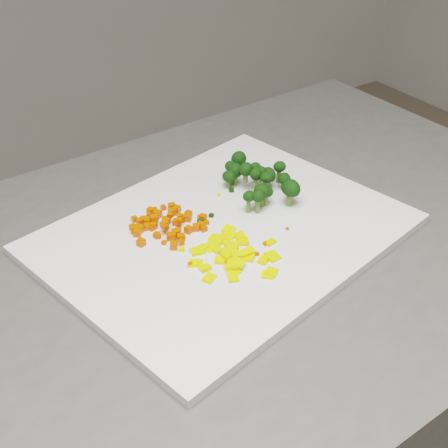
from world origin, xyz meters
TOP-DOWN VIEW (x-y plane):
  - counter_block at (-0.31, 0.14)m, footprint 1.04×0.74m
  - cutting_board at (-0.35, 0.16)m, footprint 0.53×0.45m
  - carrot_pile at (-0.41, 0.21)m, footprint 0.10×0.10m
  - pepper_pile at (-0.38, 0.10)m, footprint 0.12×0.12m
  - broccoli_pile at (-0.25, 0.22)m, footprint 0.13×0.13m
  - carrot_cube_0 at (-0.38, 0.21)m, footprint 0.01×0.01m
  - carrot_cube_1 at (-0.39, 0.18)m, footprint 0.01×0.01m
  - carrot_cube_2 at (-0.46, 0.19)m, footprint 0.01×0.01m
  - carrot_cube_3 at (-0.42, 0.25)m, footprint 0.01×0.01m
  - carrot_cube_4 at (-0.41, 0.18)m, footprint 0.01×0.01m
  - carrot_cube_5 at (-0.45, 0.23)m, footprint 0.01×0.01m
  - carrot_cube_6 at (-0.37, 0.22)m, footprint 0.01×0.01m
  - carrot_cube_7 at (-0.43, 0.23)m, footprint 0.01×0.01m
  - carrot_cube_8 at (-0.44, 0.24)m, footprint 0.01×0.01m
  - carrot_cube_9 at (-0.43, 0.24)m, footprint 0.01×0.01m
  - carrot_cube_10 at (-0.40, 0.21)m, footprint 0.01×0.01m
  - carrot_cube_11 at (-0.42, 0.20)m, footprint 0.01×0.01m
  - carrot_cube_12 at (-0.43, 0.20)m, footprint 0.01×0.01m
  - carrot_cube_13 at (-0.44, 0.22)m, footprint 0.01×0.01m
  - carrot_cube_14 at (-0.36, 0.20)m, footprint 0.01×0.01m
  - carrot_cube_15 at (-0.38, 0.24)m, footprint 0.01×0.01m
  - carrot_cube_16 at (-0.37, 0.17)m, footprint 0.01×0.01m
  - carrot_cube_17 at (-0.41, 0.25)m, footprint 0.01×0.01m
  - carrot_cube_18 at (-0.39, 0.21)m, footprint 0.01×0.01m
  - carrot_cube_19 at (-0.41, 0.19)m, footprint 0.01×0.01m
  - carrot_cube_20 at (-0.41, 0.25)m, footprint 0.01×0.01m
  - carrot_cube_21 at (-0.42, 0.18)m, footprint 0.01×0.01m
  - carrot_cube_22 at (-0.41, 0.22)m, footprint 0.01×0.01m
  - carrot_cube_23 at (-0.39, 0.25)m, footprint 0.01×0.01m
  - carrot_cube_24 at (-0.36, 0.20)m, footprint 0.01×0.01m
  - carrot_cube_25 at (-0.41, 0.22)m, footprint 0.01×0.01m
  - carrot_cube_26 at (-0.42, 0.20)m, footprint 0.01×0.01m
  - carrot_cube_27 at (-0.43, 0.16)m, footprint 0.01×0.01m
  - carrot_cube_28 at (-0.45, 0.23)m, footprint 0.01×0.01m
  - carrot_cube_29 at (-0.38, 0.18)m, footprint 0.01×0.01m
  - carrot_cube_30 at (-0.42, 0.18)m, footprint 0.01×0.01m
  - carrot_cube_31 at (-0.40, 0.22)m, footprint 0.01×0.01m
  - carrot_cube_32 at (-0.43, 0.22)m, footprint 0.01×0.01m
  - carrot_cube_33 at (-0.41, 0.21)m, footprint 0.01×0.01m
  - carrot_cube_34 at (-0.43, 0.22)m, footprint 0.01×0.01m
  - carrot_cube_35 at (-0.42, 0.17)m, footprint 0.01×0.01m
  - carrot_cube_36 at (-0.45, 0.22)m, footprint 0.01×0.01m
  - carrot_cube_37 at (-0.41, 0.24)m, footprint 0.01×0.01m
  - carrot_cube_38 at (-0.41, 0.17)m, footprint 0.01×0.01m
  - carrot_cube_39 at (-0.45, 0.22)m, footprint 0.01×0.01m
  - carrot_cube_40 at (-0.40, 0.20)m, footprint 0.01×0.01m
  - carrot_cube_41 at (-0.42, 0.23)m, footprint 0.01×0.01m
  - carrot_cube_42 at (-0.42, 0.20)m, footprint 0.01×0.01m
  - carrot_cube_43 at (-0.39, 0.23)m, footprint 0.01×0.01m
  - carrot_cube_44 at (-0.41, 0.19)m, footprint 0.01×0.01m
  - carrot_cube_45 at (-0.37, 0.18)m, footprint 0.01×0.01m
  - carrot_cube_46 at (-0.36, 0.20)m, footprint 0.01×0.01m
  - carrot_cube_47 at (-0.38, 0.21)m, footprint 0.01×0.01m
  - carrot_cube_48 at (-0.41, 0.17)m, footprint 0.01×0.01m
  - carrot_cube_49 at (-0.43, 0.23)m, footprint 0.01×0.01m
  - carrot_cube_50 at (-0.43, 0.20)m, footprint 0.01×0.01m
  - carrot_cube_51 at (-0.42, 0.18)m, footprint 0.01×0.01m
  - carrot_cube_52 at (-0.37, 0.18)m, footprint 0.01×0.01m
  - carrot_cube_53 at (-0.44, 0.24)m, footprint 0.01×0.01m
  - carrot_cube_54 at (-0.38, 0.21)m, footprint 0.01×0.01m
  - carrot_cube_55 at (-0.39, 0.21)m, footprint 0.01×0.01m
  - carrot_cube_56 at (-0.42, 0.23)m, footprint 0.01×0.01m
  - carrot_cube_57 at (-0.42, 0.23)m, footprint 0.01×0.01m
  - carrot_cube_58 at (-0.44, 0.25)m, footprint 0.01×0.01m
  - carrot_cube_59 at (-0.38, 0.25)m, footprint 0.01×0.01m
  - pepper_chunk_0 at (-0.37, 0.15)m, footprint 0.02×0.02m
  - pepper_chunk_1 at (-0.39, 0.08)m, footprint 0.02×0.02m
  - pepper_chunk_2 at (-0.42, 0.10)m, footprint 0.01×0.01m
  - pepper_chunk_3 at (-0.42, 0.08)m, footprint 0.02×0.02m
  - pepper_chunk_4 at (-0.35, 0.14)m, footprint 0.02×0.02m
  - pepper_chunk_5 at (-0.35, 0.12)m, footprint 0.02×0.02m
  - pepper_chunk_6 at (-0.37, 0.12)m, footprint 0.02×0.02m
  - pepper_chunk_7 at (-0.36, 0.10)m, footprint 0.02×0.01m
  - pepper_chunk_8 at (-0.38, 0.14)m, footprint 0.02×0.02m
  - pepper_chunk_9 at (-0.36, 0.09)m, footprint 0.03×0.03m
  - pepper_chunk_10 at (-0.38, 0.10)m, footprint 0.02×0.02m
  - pepper_chunk_11 at (-0.38, 0.11)m, footprint 0.02×0.02m
  - pepper_chunk_12 at (-0.38, 0.14)m, footprint 0.02×0.02m
  - pepper_chunk_13 at (-0.37, 0.11)m, footprint 0.02×0.02m
  - pepper_chunk_14 at (-0.33, 0.07)m, footprint 0.02×0.02m
  - pepper_chunk_15 at (-0.35, 0.07)m, footprint 0.02×0.02m
  - pepper_chunk_16 at (-0.36, 0.05)m, footprint 0.02×0.02m
  - pepper_chunk_17 at (-0.34, 0.13)m, footprint 0.02×0.02m
  - pepper_chunk_18 at (-0.36, 0.14)m, footprint 0.02×0.02m
  - pepper_chunk_19 at (-0.38, 0.10)m, footprint 0.02×0.02m
  - pepper_chunk_20 at (-0.40, 0.07)m, footprint 0.02×0.02m
  - pepper_chunk_21 at (-0.42, 0.12)m, footprint 0.02×0.02m
  - pepper_chunk_22 at (-0.38, 0.13)m, footprint 0.02×0.02m
  - pepper_chunk_23 at (-0.39, 0.13)m, footprint 0.01×0.02m
  - pepper_chunk_24 at (-0.39, 0.08)m, footprint 0.02×0.02m
  - pepper_chunk_25 at (-0.32, 0.10)m, footprint 0.02×0.01m
  - pepper_chunk_26 at (-0.40, 0.14)m, footprint 0.02×0.02m
  - pepper_chunk_27 at (-0.35, 0.15)m, footprint 0.02×0.02m
  - pepper_chunk_28 at (-0.38, 0.08)m, footprint 0.03×0.03m
  - pepper_chunk_29 at (-0.36, 0.14)m, footprint 0.02×0.02m
  - pepper_chunk_30 at (-0.39, 0.11)m, footprint 0.02×0.02m
  - pepper_chunk_31 at (-0.35, 0.05)m, footprint 0.02×0.02m
  - pepper_chunk_32 at (-0.41, 0.14)m, footprint 0.02×0.02m
  - pepper_chunk_33 at (-0.38, 0.08)m, footprint 0.02×0.02m
  - pepper_chunk_34 at (-0.37, 0.10)m, footprint 0.02×0.02m
  - pepper_chunk_35 at (-0.37, 0.10)m, footprint 0.02×0.01m
  - broccoli_floret_0 at (-0.27, 0.25)m, footprint 0.02×0.02m
  - broccoli_floret_1 at (-0.23, 0.22)m, footprint 0.03×0.03m
  - broccoli_floret_2 at (-0.24, 0.22)m, footprint 0.02×0.02m
  - broccoli_floret_3 at (-0.24, 0.28)m, footprint 0.03×0.03m
  - broccoli_floret_4 at (-0.21, 0.22)m, footprint 0.03×0.03m
  - broccoli_floret_5 at (-0.23, 0.22)m, footprint 0.02×0.02m
  - broccoli_floret_6 at (-0.27, 0.27)m, footprint 0.02×0.02m
  - broccoli_floret_7 at (-0.28, 0.25)m, footprint 0.03×0.03m
  - broccoli_floret_8 at (-0.21, 0.20)m, footprint 0.03×0.03m
  - broccoli_floret_9 at (-0.26, 0.21)m, footprint 0.03×0.03m
  - broccoli_floret_10 at (-0.26, 0.23)m, footprint 0.03×0.03m
  - broccoli_floret_11 at (-0.27, 0.25)m, footprint 0.03×0.03m
  - broccoli_floret_12 at (-0.25, 0.22)m, footprint 0.02×0.02m
  - broccoli_floret_13 at (-0.24, 0.23)m, footprint 0.02×0.02m
  - broccoli_floret_14 at (-0.29, 0.18)m, footprint 0.02×0.02m
  - broccoli_floret_15 at (-0.23, 0.16)m, footprint 0.04×0.04m
  - broccoli_floret_16 at (-0.25, 0.20)m, footprint 0.02×0.02m
  - broccoli_floret_17 at (-0.28, 0.17)m, footprint 0.03×0.03m
  - broccoli_floret_18 at (-0.27, 0.18)m, footprint 0.03×0.03m
  - broccoli_floret_19 at (-0.26, 0.18)m, footprint 0.03×0.03m
  - stray_bit_0 at (-0.42, 0.15)m, footprint 0.01×0.01m
  - stray_bit_1 at (-0.32, 0.10)m, footprint 0.01×0.01m
  - stray_bit_2 at (-0.38, 0.18)m, footprint 0.01×0.01m
  - stray_bit_3 at (-0.28, 0.24)m, footprint 0.01×0.01m
  - stray_bit_4 at (-0.35, 0.09)m, footprint 0.01×0.01m
  - stray_bit_5 at (-0.37, 0.19)m, footprint 0.01×0.01m
  - stray_bit_6 at (-0.28, 0.11)m, footprint 0.01×0.01m
  - stray_bit_7 at (-0.43, 0.12)m, footprint 0.01×0.01m
  - stray_bit_8 at (-0.26, 0.19)m, footprint 0.01×0.01m
  - stray_bit_9 at (-0.36, 0.19)m, footprint 0.01×0.01m
  - stray_bit_10 at (-0.31, 0.24)m, footprint 0.01×0.01m
  - stray_bit_11 at (-0.35, 0.20)m, footprint 0.01×0.01m
  - stray_bit_12 at (-0.43, 0.18)m, footprint 0.01×0.01m

SIDE VIEW (x-z plane):
  - counter_block at x=-0.31m, z-range 0.00..0.90m
  - cutting_board at x=-0.35m, z-range 0.90..0.91m
  - stray_bit_6 at x=-0.28m, z-range 0.91..0.92m
  - stray_bit_10 at x=-0.31m, z-range 0.91..0.92m
  - pepper_chunk_9 at x=-0.36m, z-range 0.91..0.92m
  - pepper_chunk_5 at x=-0.35m, z-range 0.91..0.92m
  - pepper_chunk_25 at x=-0.32m, z-range 0.91..0.92m
  - pepper_chunk_21 at x=-0.42m, z-range 0.91..0.92m
  - stray_bit_4 at x=-0.35m, z-range 0.91..0.92m
  - stray_bit_2 at x=-0.38m, z-range 0.91..0.92m
  - pepper_chunk_8 at x=-0.38m, z-range 0.91..0.92m
  - pepper_chunk_30 at x=-0.39m, z-range 0.91..0.92m
  - stray_bit_1 at x=-0.32m, z-range 0.91..0.92m
  - pepper_chunk_16 at x=-0.36m, z-range 0.91..0.92m
  - pepper_chunk_23 at x=-0.39m, z-range 0.91..0.92m
  - pepper_chunk_22 at x=-0.38m, z-range 0.91..0.92m
  - pepper_chunk_3 at x=-0.42m, z-range 0.91..0.92m
  - pepper_chunk_29 at x=-0.36m, z-range 0.91..0.92m
  - stray_bit_8 at x=-0.26m, z-range 0.91..0.92m
  - pepper_chunk_4 at x=-0.35m, z-range 0.91..0.92m
  - stray_bit_7 at x=-0.43m, z-range 0.91..0.92m
  - pepper_chunk_31 at x=-0.35m, z-range 0.91..0.92m
  - pepper_chunk_24 at x=-0.39m, z-range 0.91..0.92m
  - pepper_chunk_18 at x=-0.36m, z-range 0.91..0.92m
  - stray_bit_11 at x=-0.35m, z-range 0.91..0.92m
  - pepper_chunk_14 at x=-0.33m, z-range 0.91..0.92m
  - stray_bit_12 at x=-0.43m, z-range 0.91..0.92m
  - pepper_chunk_0 at x=-0.37m, z-range 0.91..0.92m
  - pepper_chunk_17 at x=-0.34m, z-range 0.91..0.92m
  - pepper_chunk_26 at x=-0.40m, z-range 0.91..0.92m
  - pepper_chunk_12 at x=-0.38m, z-range 0.91..0.92m
  - pepper_chunk_32 at x=-0.41m, z-range 0.91..0.92m
  - stray_bit_9 at x=-0.36m, z-range 0.91..0.92m
  - pepper_chunk_20 at x=-0.40m, z-range 0.91..0.92m
  - stray_bit_3 at x=-0.28m, z-range 0.91..0.92m
  - stray_bit_0 at x=-0.42m, z-range 0.91..0.92m
  - pepper_chunk_15 at x=-0.35m, z-range 0.91..0.92m
  - pepper_chunk_19 at x=-0.38m, z-range 0.91..0.92m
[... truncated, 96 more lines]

